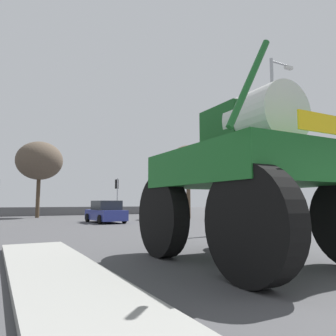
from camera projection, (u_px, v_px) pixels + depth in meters
The scene contains 10 objects.
ground_plane at pixel (102, 225), 19.44m from camera, with size 120.00×120.00×0.00m, color #424244.
median_island at pixel (73, 290), 4.86m from camera, with size 1.67×11.38×0.15m, color gray.
oversize_sprayer at pixel (250, 175), 7.64m from camera, with size 4.04×5.48×4.40m.
sedan_ahead at pixel (106, 212), 22.25m from camera, with size 2.01×4.16×1.52m.
traffic_signal_near_right at pixel (251, 180), 15.60m from camera, with size 0.24×0.54×3.40m.
traffic_signal_far_right at pixel (117, 189), 29.37m from camera, with size 0.24×0.55×3.59m.
streetlight_near_right at pixel (275, 134), 17.25m from camera, with size 1.70×0.24×9.30m.
bare_tree_right at pixel (188, 161), 28.47m from camera, with size 3.11×3.11×6.46m.
bare_tree_far_center at pixel (39, 161), 29.74m from camera, with size 4.17×4.17×7.03m.
roadside_barrier at pixel (56, 211), 33.95m from camera, with size 28.71×0.24×0.90m, color #59595B.
Camera 1 is at (-5.89, -1.22, 1.41)m, focal length 34.23 mm.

